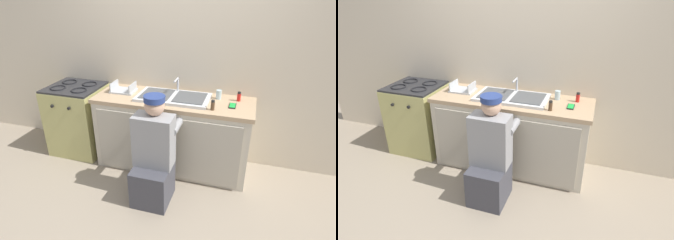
{
  "view_description": "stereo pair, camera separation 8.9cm",
  "coord_description": "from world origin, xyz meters",
  "views": [
    {
      "loc": [
        0.79,
        -2.5,
        2.01
      ],
      "look_at": [
        0.0,
        0.1,
        0.69
      ],
      "focal_mm": 30.0,
      "sensor_mm": 36.0,
      "label": 1
    },
    {
      "loc": [
        0.88,
        -2.47,
        2.01
      ],
      "look_at": [
        0.0,
        0.1,
        0.69
      ],
      "focal_mm": 30.0,
      "sensor_mm": 36.0,
      "label": 2
    }
  ],
  "objects": [
    {
      "name": "ground_plane",
      "position": [
        0.0,
        0.0,
        0.0
      ],
      "size": [
        12.0,
        12.0,
        0.0
      ],
      "primitive_type": "plane",
      "color": "gray"
    },
    {
      "name": "back_wall",
      "position": [
        0.0,
        0.65,
        1.25
      ],
      "size": [
        6.0,
        0.1,
        2.5
      ],
      "primitive_type": "cube",
      "color": "beige",
      "rests_on": "ground_plane"
    },
    {
      "name": "counter_cabinet",
      "position": [
        0.0,
        0.29,
        0.41
      ],
      "size": [
        1.73,
        0.62,
        0.82
      ],
      "color": "beige",
      "rests_on": "ground_plane"
    },
    {
      "name": "countertop",
      "position": [
        0.0,
        0.3,
        0.84
      ],
      "size": [
        1.77,
        0.62,
        0.04
      ],
      "primitive_type": "cube",
      "color": "tan",
      "rests_on": "counter_cabinet"
    },
    {
      "name": "sink_double_basin",
      "position": [
        0.0,
        0.3,
        0.88
      ],
      "size": [
        0.8,
        0.44,
        0.19
      ],
      "color": "silver",
      "rests_on": "countertop"
    },
    {
      "name": "stove_range",
      "position": [
        -1.27,
        0.3,
        0.44
      ],
      "size": [
        0.64,
        0.62,
        0.89
      ],
      "color": "tan",
      "rests_on": "ground_plane"
    },
    {
      "name": "plumber_person",
      "position": [
        -0.02,
        -0.33,
        0.46
      ],
      "size": [
        0.42,
        0.61,
        1.1
      ],
      "color": "#3F3F47",
      "rests_on": "ground_plane"
    },
    {
      "name": "spice_bottle_red",
      "position": [
        0.7,
        0.44,
        0.92
      ],
      "size": [
        0.04,
        0.04,
        0.1
      ],
      "color": "red",
      "rests_on": "countertop"
    },
    {
      "name": "dish_rack_tray",
      "position": [
        -0.62,
        0.34,
        0.89
      ],
      "size": [
        0.28,
        0.22,
        0.11
      ],
      "color": "#B2B7BC",
      "rests_on": "countertop"
    },
    {
      "name": "spice_bottle_pepper",
      "position": [
        0.46,
        0.11,
        0.92
      ],
      "size": [
        0.04,
        0.04,
        0.1
      ],
      "color": "#513823",
      "rests_on": "countertop"
    },
    {
      "name": "cell_phone",
      "position": [
        0.65,
        0.27,
        0.87
      ],
      "size": [
        0.07,
        0.14,
        0.01
      ],
      "color": "black",
      "rests_on": "countertop"
    },
    {
      "name": "water_glass",
      "position": [
        0.48,
        0.44,
        0.91
      ],
      "size": [
        0.06,
        0.06,
        0.1
      ],
      "color": "#ADC6CC",
      "rests_on": "countertop"
    }
  ]
}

